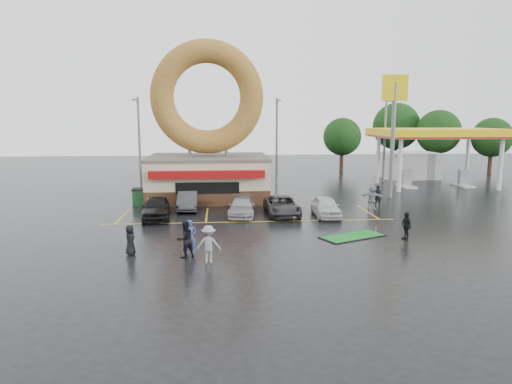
{
  "coord_description": "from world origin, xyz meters",
  "views": [
    {
      "loc": [
        -2.06,
        -26.69,
        6.94
      ],
      "look_at": [
        0.31,
        2.42,
        2.2
      ],
      "focal_mm": 32.0,
      "sensor_mm": 36.0,
      "label": 1
    }
  ],
  "objects": [
    {
      "name": "streetlight_mid",
      "position": [
        4.0,
        20.92,
        4.78
      ],
      "size": [
        0.4,
        2.21,
        9.0
      ],
      "color": "slate",
      "rests_on": "ground"
    },
    {
      "name": "person_walker_near",
      "position": [
        9.62,
        6.96,
        0.94
      ],
      "size": [
        1.83,
        1.13,
        1.89
      ],
      "primitive_type": "imported",
      "rotation": [
        0.0,
        0.0,
        2.79
      ],
      "color": "gray",
      "rests_on": "ground"
    },
    {
      "name": "gas_station",
      "position": [
        20.0,
        20.94,
        3.7
      ],
      "size": [
        12.3,
        13.65,
        5.9
      ],
      "color": "silver",
      "rests_on": "ground"
    },
    {
      "name": "ground",
      "position": [
        0.0,
        0.0,
        0.0
      ],
      "size": [
        120.0,
        120.0,
        0.0
      ],
      "primitive_type": "plane",
      "color": "black",
      "rests_on": "ground"
    },
    {
      "name": "streetlight_left",
      "position": [
        -10.0,
        19.92,
        4.78
      ],
      "size": [
        0.4,
        2.21,
        9.0
      ],
      "color": "slate",
      "rests_on": "ground"
    },
    {
      "name": "shell_sign",
      "position": [
        13.0,
        12.0,
        7.38
      ],
      "size": [
        2.2,
        0.36,
        10.6
      ],
      "color": "slate",
      "rests_on": "ground"
    },
    {
      "name": "person_bystander",
      "position": [
        -6.64,
        -3.64,
        0.78
      ],
      "size": [
        0.67,
        0.87,
        1.57
      ],
      "primitive_type": "imported",
      "rotation": [
        0.0,
        0.0,
        1.82
      ],
      "color": "black",
      "rests_on": "ground"
    },
    {
      "name": "dumpster",
      "position": [
        -8.07,
        9.99,
        0.65
      ],
      "size": [
        1.88,
        1.33,
        1.3
      ],
      "primitive_type": "cube",
      "rotation": [
        0.0,
        0.0,
        0.07
      ],
      "color": "#1A4522",
      "rests_on": "ground"
    },
    {
      "name": "car_black",
      "position": [
        -6.48,
        4.95,
        0.79
      ],
      "size": [
        2.29,
        4.79,
        1.58
      ],
      "primitive_type": "imported",
      "rotation": [
        0.0,
        0.0,
        0.09
      ],
      "color": "black",
      "rests_on": "ground"
    },
    {
      "name": "person_walker_far",
      "position": [
        10.46,
        8.03,
        0.85
      ],
      "size": [
        0.74,
        0.66,
        1.71
      ],
      "primitive_type": "imported",
      "rotation": [
        0.0,
        0.0,
        2.63
      ],
      "color": "black",
      "rests_on": "ground"
    },
    {
      "name": "tree_far_a",
      "position": [
        26.0,
        30.0,
        5.18
      ],
      "size": [
        5.6,
        5.6,
        8.0
      ],
      "color": "#332114",
      "rests_on": "ground"
    },
    {
      "name": "car_white",
      "position": [
        5.48,
        4.72,
        0.71
      ],
      "size": [
        1.76,
        4.21,
        1.42
      ],
      "primitive_type": "imported",
      "rotation": [
        0.0,
        0.0,
        -0.02
      ],
      "color": "silver",
      "rests_on": "ground"
    },
    {
      "name": "person_cameraman",
      "position": [
        8.67,
        -1.84,
        0.8
      ],
      "size": [
        0.5,
        0.98,
        1.6
      ],
      "primitive_type": "imported",
      "rotation": [
        0.0,
        0.0,
        -1.45
      ],
      "color": "black",
      "rests_on": "ground"
    },
    {
      "name": "tree_far_c",
      "position": [
        22.0,
        34.0,
        5.84
      ],
      "size": [
        6.3,
        6.3,
        9.0
      ],
      "color": "#332114",
      "rests_on": "ground"
    },
    {
      "name": "person_blue",
      "position": [
        -3.59,
        -3.63,
        0.88
      ],
      "size": [
        0.65,
        0.44,
        1.76
      ],
      "primitive_type": "imported",
      "rotation": [
        0.0,
        0.0,
        0.03
      ],
      "color": "#334580",
      "rests_on": "ground"
    },
    {
      "name": "car_dgrey",
      "position": [
        -4.5,
        8.0,
        0.7
      ],
      "size": [
        1.58,
        4.28,
        1.4
      ],
      "primitive_type": "imported",
      "rotation": [
        0.0,
        0.0,
        0.02
      ],
      "color": "#303032",
      "rests_on": "ground"
    },
    {
      "name": "putting_green",
      "position": [
        5.76,
        -1.06,
        0.03
      ],
      "size": [
        4.24,
        3.17,
        0.49
      ],
      "color": "black",
      "rests_on": "ground"
    },
    {
      "name": "streetlight_right",
      "position": [
        16.0,
        21.92,
        4.78
      ],
      "size": [
        0.4,
        2.21,
        9.0
      ],
      "color": "slate",
      "rests_on": "ground"
    },
    {
      "name": "person_blackjkt",
      "position": [
        -3.81,
        -4.29,
        0.93
      ],
      "size": [
        1.14,
        1.08,
        1.87
      ],
      "primitive_type": "imported",
      "rotation": [
        0.0,
        0.0,
        3.7
      ],
      "color": "black",
      "rests_on": "ground"
    },
    {
      "name": "tree_far_b",
      "position": [
        32.0,
        28.0,
        4.53
      ],
      "size": [
        4.9,
        4.9,
        7.0
      ],
      "color": "#332114",
      "rests_on": "ground"
    },
    {
      "name": "donut_shop",
      "position": [
        -3.0,
        12.97,
        4.46
      ],
      "size": [
        10.2,
        8.7,
        13.5
      ],
      "color": "#472B19",
      "rests_on": "ground"
    },
    {
      "name": "tree_far_d",
      "position": [
        14.0,
        32.0,
        4.53
      ],
      "size": [
        4.9,
        4.9,
        7.0
      ],
      "color": "#332114",
      "rests_on": "ground"
    },
    {
      "name": "person_hoodie",
      "position": [
        -2.61,
        -5.3,
        0.93
      ],
      "size": [
        1.25,
        0.78,
        1.86
      ],
      "primitive_type": "imported",
      "rotation": [
        0.0,
        0.0,
        3.07
      ],
      "color": "gray",
      "rests_on": "ground"
    },
    {
      "name": "car_grey",
      "position": [
        2.43,
        5.36,
        0.68
      ],
      "size": [
        2.36,
        4.96,
        1.37
      ],
      "primitive_type": "imported",
      "rotation": [
        0.0,
        0.0,
        0.02
      ],
      "color": "#2B2B2D",
      "rests_on": "ground"
    },
    {
      "name": "car_silver",
      "position": [
        -0.47,
        5.49,
        0.64
      ],
      "size": [
        2.21,
        4.58,
        1.29
      ],
      "primitive_type": "imported",
      "rotation": [
        0.0,
        0.0,
        -0.09
      ],
      "color": "#95959A",
      "rests_on": "ground"
    }
  ]
}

